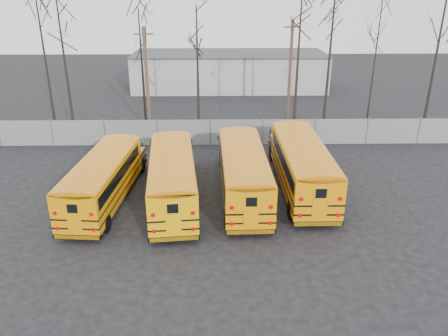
{
  "coord_description": "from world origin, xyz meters",
  "views": [
    {
      "loc": [
        0.51,
        -19.7,
        11.34
      ],
      "look_at": [
        0.9,
        3.5,
        1.6
      ],
      "focal_mm": 35.0,
      "sensor_mm": 36.0,
      "label": 1
    }
  ],
  "objects_px": {
    "bus_b": "(172,174)",
    "utility_pole_left": "(147,80)",
    "bus_a": "(104,176)",
    "utility_pole_right": "(290,69)",
    "bus_c": "(243,169)",
    "bus_d": "(302,162)"
  },
  "relations": [
    {
      "from": "utility_pole_right",
      "to": "bus_d",
      "type": "bearing_deg",
      "value": -117.06
    },
    {
      "from": "bus_b",
      "to": "utility_pole_left",
      "type": "distance_m",
      "value": 13.38
    },
    {
      "from": "bus_a",
      "to": "bus_d",
      "type": "distance_m",
      "value": 11.34
    },
    {
      "from": "utility_pole_right",
      "to": "bus_c",
      "type": "bearing_deg",
      "value": -128.5
    },
    {
      "from": "bus_d",
      "to": "utility_pole_right",
      "type": "height_order",
      "value": "utility_pole_right"
    },
    {
      "from": "bus_b",
      "to": "bus_d",
      "type": "relative_size",
      "value": 0.97
    },
    {
      "from": "bus_c",
      "to": "utility_pole_right",
      "type": "distance_m",
      "value": 17.26
    },
    {
      "from": "bus_d",
      "to": "utility_pole_left",
      "type": "bearing_deg",
      "value": 132.87
    },
    {
      "from": "bus_b",
      "to": "utility_pole_left",
      "type": "bearing_deg",
      "value": 97.83
    },
    {
      "from": "utility_pole_left",
      "to": "utility_pole_right",
      "type": "distance_m",
      "value": 12.8
    },
    {
      "from": "bus_b",
      "to": "utility_pole_right",
      "type": "bearing_deg",
      "value": 56.17
    },
    {
      "from": "bus_a",
      "to": "bus_c",
      "type": "relative_size",
      "value": 0.95
    },
    {
      "from": "bus_c",
      "to": "bus_d",
      "type": "relative_size",
      "value": 0.97
    },
    {
      "from": "utility_pole_left",
      "to": "utility_pole_right",
      "type": "height_order",
      "value": "utility_pole_right"
    },
    {
      "from": "bus_b",
      "to": "bus_d",
      "type": "height_order",
      "value": "bus_d"
    },
    {
      "from": "bus_a",
      "to": "bus_b",
      "type": "height_order",
      "value": "bus_b"
    },
    {
      "from": "bus_a",
      "to": "bus_d",
      "type": "relative_size",
      "value": 0.92
    },
    {
      "from": "utility_pole_right",
      "to": "bus_a",
      "type": "bearing_deg",
      "value": -148.45
    },
    {
      "from": "bus_d",
      "to": "utility_pole_right",
      "type": "relative_size",
      "value": 1.28
    },
    {
      "from": "bus_a",
      "to": "bus_b",
      "type": "xyz_separation_m",
      "value": [
        3.79,
        -0.04,
        0.08
      ]
    },
    {
      "from": "utility_pole_left",
      "to": "bus_b",
      "type": "bearing_deg",
      "value": -82.95
    },
    {
      "from": "bus_a",
      "to": "utility_pole_right",
      "type": "height_order",
      "value": "utility_pole_right"
    }
  ]
}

